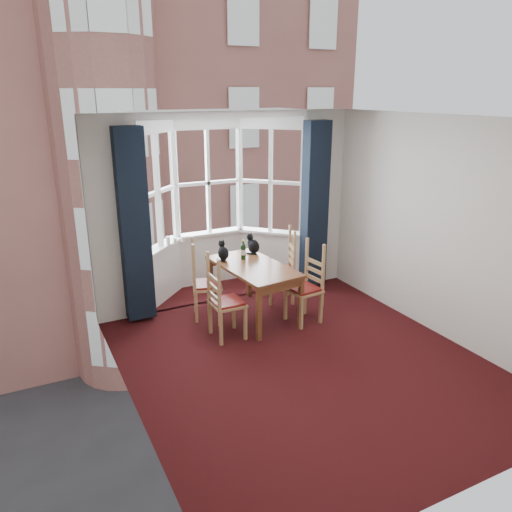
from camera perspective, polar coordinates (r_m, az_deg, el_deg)
floor at (r=6.05m, az=5.64°, el=-12.16°), size 4.50×4.50×0.00m
ceiling at (r=5.22m, az=6.63°, el=15.35°), size 4.50×4.50×0.00m
wall_left at (r=4.76m, az=-14.72°, el=-2.75°), size 0.00×4.50×4.50m
wall_right at (r=6.73m, az=20.63°, el=2.86°), size 0.00×4.50×4.50m
wall_near at (r=3.92m, az=24.20°, el=-8.52°), size 4.00×0.00×4.00m
wall_back_pier_left at (r=6.93m, az=-15.95°, el=3.76°), size 0.70×0.12×2.80m
wall_back_pier_right at (r=8.18m, az=7.42°, el=6.47°), size 0.70×0.12×2.80m
bay_window at (r=7.85m, az=-4.79°, el=6.07°), size 2.76×0.94×2.80m
curtain_left at (r=6.82m, az=-13.72°, el=3.27°), size 0.38×0.22×2.60m
curtain_right at (r=7.91m, az=6.74°, el=5.73°), size 0.38×0.22×2.60m
dining_table at (r=6.94m, az=-0.31°, el=-1.79°), size 0.90×1.50×0.77m
chair_left_near at (r=6.41m, az=-4.06°, el=-5.54°), size 0.40×0.42×0.92m
chair_left_far at (r=7.03m, az=-6.33°, el=-3.40°), size 0.51×0.52×0.92m
chair_right_near at (r=6.93m, az=6.07°, el=-3.71°), size 0.44×0.46×0.92m
chair_right_far at (r=7.56m, az=3.43°, el=-1.72°), size 0.52×0.53×0.92m
cat_left at (r=7.13m, az=-3.78°, el=0.45°), size 0.16×0.22×0.29m
cat_right at (r=7.40m, az=-0.33°, el=1.23°), size 0.23×0.26×0.31m
wine_bottle at (r=7.12m, az=-1.47°, el=0.60°), size 0.07×0.07×0.29m
candle_tall at (r=7.57m, az=-10.03°, el=1.73°), size 0.06×0.06×0.13m
candle_short at (r=7.63m, az=-9.24°, el=1.75°), size 0.06×0.06×0.09m
candle_extra at (r=7.69m, az=-8.38°, el=1.90°), size 0.05×0.05×0.08m
street at (r=37.84m, az=-21.52°, el=3.21°), size 80.00×80.00×0.00m
tenement_building at (r=18.66m, az=-18.24°, el=12.98°), size 18.40×7.80×15.20m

